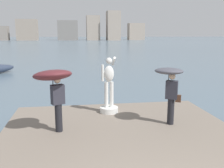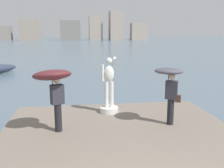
# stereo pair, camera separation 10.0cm
# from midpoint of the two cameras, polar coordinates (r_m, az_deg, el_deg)

# --- Properties ---
(ground_plane) EXTENTS (400.00, 400.00, 0.00)m
(ground_plane) POSITION_cam_midpoint_polar(r_m,az_deg,el_deg) (43.15, -6.72, 6.61)
(ground_plane) COLOR slate
(statue_white_figure) EXTENTS (0.70, 0.91, 2.15)m
(statue_white_figure) POSITION_cam_midpoint_polar(r_m,az_deg,el_deg) (9.83, -0.98, -1.88)
(statue_white_figure) COLOR white
(statue_white_figure) RESTS_ON pier
(onlooker_left) EXTENTS (1.55, 1.56, 2.03)m
(onlooker_left) POSITION_cam_midpoint_polar(r_m,az_deg,el_deg) (7.91, -13.14, 0.71)
(onlooker_left) COLOR black
(onlooker_left) RESTS_ON pier
(onlooker_right) EXTENTS (1.27, 1.27, 1.91)m
(onlooker_right) POSITION_cam_midpoint_polar(r_m,az_deg,el_deg) (8.65, 12.37, 0.63)
(onlooker_right) COLOR black
(onlooker_right) RESTS_ON pier
(distant_skyline) EXTENTS (70.61, 11.85, 13.56)m
(distant_skyline) POSITION_cam_midpoint_polar(r_m,az_deg,el_deg) (127.32, -7.17, 11.93)
(distant_skyline) COLOR gray
(distant_skyline) RESTS_ON ground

